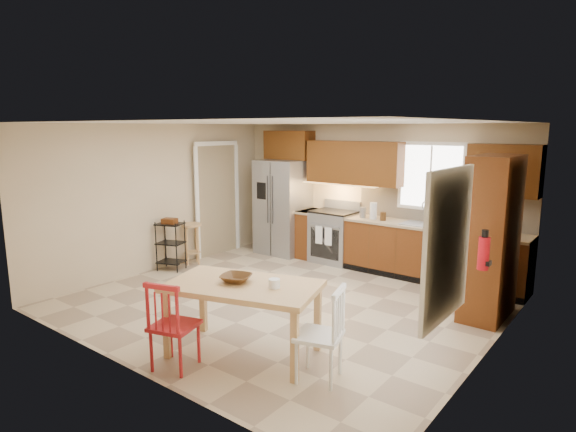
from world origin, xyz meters
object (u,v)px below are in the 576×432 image
(table_jar, at_px, (274,286))
(chair_red, at_px, (174,324))
(soap_bottle, at_px, (443,222))
(dining_table, at_px, (244,320))
(table_bowl, at_px, (236,282))
(bar_stool, at_px, (192,244))
(refrigerator, at_px, (283,207))
(range_stove, at_px, (334,237))
(fire_extinguisher, at_px, (484,253))
(pantry, at_px, (491,238))
(chair_white, at_px, (319,334))
(utility_cart, at_px, (171,246))

(table_jar, bearing_deg, chair_red, -133.06)
(soap_bottle, height_order, dining_table, soap_bottle)
(table_bowl, relative_size, bar_stool, 0.44)
(refrigerator, xyz_separation_m, range_stove, (1.15, 0.06, -0.45))
(fire_extinguisher, relative_size, table_bowl, 1.11)
(pantry, relative_size, table_jar, 14.90)
(soap_bottle, bearing_deg, fire_extinguisher, -59.47)
(pantry, xyz_separation_m, fire_extinguisher, (0.20, -1.05, 0.05))
(soap_bottle, bearing_deg, chair_red, -105.40)
(refrigerator, relative_size, table_jar, 12.92)
(refrigerator, height_order, chair_red, refrigerator)
(soap_bottle, height_order, table_jar, soap_bottle)
(fire_extinguisher, height_order, chair_white, fire_extinguisher)
(fire_extinguisher, xyz_separation_m, chair_white, (-1.03, -1.63, -0.63))
(range_stove, distance_m, bar_stool, 2.58)
(table_bowl, bearing_deg, table_jar, 12.53)
(chair_white, distance_m, table_bowl, 1.10)
(refrigerator, height_order, soap_bottle, refrigerator)
(chair_white, height_order, bar_stool, chair_white)
(soap_bottle, xyz_separation_m, fire_extinguisher, (1.15, -1.95, 0.10))
(soap_bottle, xyz_separation_m, bar_stool, (-3.98, -1.61, -0.62))
(fire_extinguisher, bearing_deg, chair_red, -135.00)
(pantry, xyz_separation_m, table_jar, (-1.43, -2.63, -0.23))
(chair_white, relative_size, table_jar, 6.69)
(bar_stool, bearing_deg, table_bowl, -41.73)
(bar_stool, bearing_deg, table_jar, -36.95)
(chair_white, distance_m, table_jar, 0.70)
(range_stove, relative_size, chair_white, 0.98)
(refrigerator, relative_size, bar_stool, 2.46)
(chair_red, distance_m, chair_white, 1.48)
(range_stove, xyz_separation_m, dining_table, (1.20, -3.71, -0.07))
(pantry, xyz_separation_m, chair_white, (-0.83, -2.68, -0.58))
(fire_extinguisher, relative_size, chair_red, 0.38)
(refrigerator, distance_m, dining_table, 4.38)
(table_jar, distance_m, bar_stool, 4.02)
(pantry, distance_m, utility_cart, 5.11)
(chair_red, height_order, table_bowl, chair_red)
(soap_bottle, bearing_deg, utility_cart, -152.40)
(chair_white, bearing_deg, dining_table, 76.01)
(refrigerator, height_order, range_stove, refrigerator)
(dining_table, distance_m, chair_white, 0.95)
(range_stove, height_order, pantry, pantry)
(chair_red, relative_size, table_bowl, 2.90)
(table_bowl, distance_m, bar_stool, 3.69)
(dining_table, height_order, utility_cart, utility_cart)
(range_stove, distance_m, utility_cart, 2.91)
(bar_stool, bearing_deg, soap_bottle, 13.80)
(refrigerator, relative_size, chair_white, 1.93)
(chair_white, bearing_deg, table_jar, 68.19)
(range_stove, height_order, table_bowl, range_stove)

